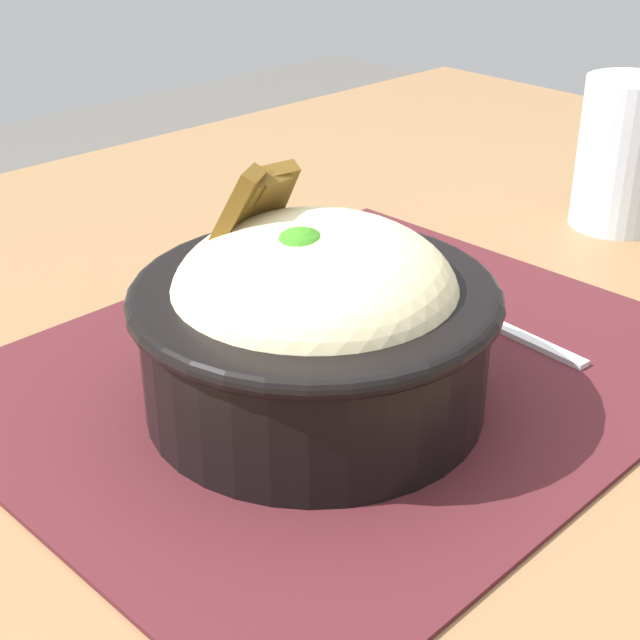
% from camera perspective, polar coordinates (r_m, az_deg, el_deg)
% --- Properties ---
extents(table, '(1.37, 0.90, 0.72)m').
position_cam_1_polar(table, '(0.58, -2.53, -9.21)').
color(table, olive).
rests_on(table, ground_plane).
extents(placemat, '(0.41, 0.34, 0.00)m').
position_cam_1_polar(placemat, '(0.55, 1.43, -3.05)').
color(placemat, '#47191E').
rests_on(placemat, table).
extents(bowl, '(0.19, 0.19, 0.13)m').
position_cam_1_polar(bowl, '(0.49, -0.03, 0.14)').
color(bowl, black).
rests_on(bowl, placemat).
extents(fork, '(0.02, 0.13, 0.00)m').
position_cam_1_polar(fork, '(0.61, 10.16, -0.13)').
color(fork, silver).
rests_on(fork, placemat).
extents(drinking_glass, '(0.07, 0.07, 0.12)m').
position_cam_1_polar(drinking_glass, '(0.78, 17.60, 8.93)').
color(drinking_glass, silver).
rests_on(drinking_glass, table).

